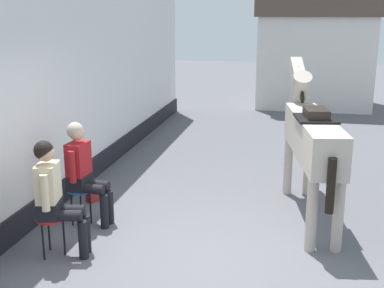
{
  "coord_description": "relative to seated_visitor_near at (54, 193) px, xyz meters",
  "views": [
    {
      "loc": [
        0.93,
        -5.18,
        2.79
      ],
      "look_at": [
        -0.4,
        1.2,
        1.05
      ],
      "focal_mm": 47.12,
      "sensor_mm": 36.0,
      "label": 1
    }
  ],
  "objects": [
    {
      "name": "distant_cottage",
      "position": [
        3.11,
        10.5,
        1.02
      ],
      "size": [
        3.4,
        2.6,
        3.5
      ],
      "color": "silver",
      "rests_on": "ground_plane"
    },
    {
      "name": "satchel_bag",
      "position": [
        -0.25,
        1.74,
        -0.68
      ],
      "size": [
        0.23,
        0.3,
        0.2
      ],
      "primitive_type": "cube",
      "rotation": [
        0.0,
        0.0,
        1.1
      ],
      "color": "maroon",
      "rests_on": "ground_plane"
    },
    {
      "name": "ground_plane",
      "position": [
        1.71,
        3.22,
        -0.78
      ],
      "size": [
        40.0,
        40.0,
        0.0
      ],
      "primitive_type": "plane",
      "color": "#56565B"
    },
    {
      "name": "seated_visitor_far",
      "position": [
        -0.05,
        0.93,
        0.0
      ],
      "size": [
        0.61,
        0.49,
        1.39
      ],
      "color": "#194C99",
      "rests_on": "ground_plane"
    },
    {
      "name": "saddled_horse_center",
      "position": [
        2.87,
        1.82,
        0.38
      ],
      "size": [
        0.79,
        2.98,
        2.06
      ],
      "color": "#B2A899",
      "rests_on": "ground_plane"
    },
    {
      "name": "pub_facade_wall",
      "position": [
        -0.84,
        1.72,
        0.76
      ],
      "size": [
        0.34,
        14.0,
        3.4
      ],
      "color": "white",
      "rests_on": "ground_plane"
    },
    {
      "name": "seated_visitor_near",
      "position": [
        0.0,
        0.0,
        0.0
      ],
      "size": [
        0.61,
        0.48,
        1.39
      ],
      "color": "red",
      "rests_on": "ground_plane"
    }
  ]
}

